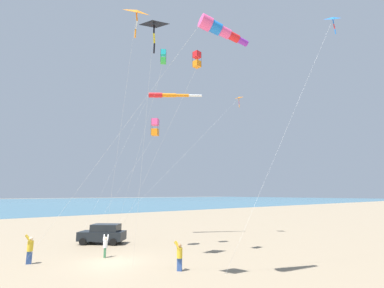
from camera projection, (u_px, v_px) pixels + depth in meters
name	position (u px, v px, depth m)	size (l,w,h in m)	color
ground_plane	(112.00, 262.00, 19.42)	(600.00, 600.00, 0.00)	gray
parked_car	(103.00, 234.00, 26.76)	(4.27, 4.42, 1.85)	black
cooler_box	(88.00, 238.00, 28.51)	(0.62, 0.42, 0.42)	blue
person_adult_flyer	(30.00, 248.00, 19.13)	(0.56, 0.67, 1.98)	#335199
person_child_green_jacket	(105.00, 245.00, 21.02)	(0.60, 0.55, 1.67)	#3D7F51
person_child_grey_jacket	(179.00, 255.00, 17.41)	(0.65, 0.63, 1.81)	#335199
kite_delta_rainbow_low_near	(332.00, 20.00, 22.25)	(4.50, 9.54, 19.10)	blue
kite_box_small_distant	(163.00, 57.00, 26.97)	(8.87, 0.88, 18.71)	#1EB7C6
kite_delta_red_high_left	(238.00, 99.00, 34.64)	(5.14, 15.80, 16.90)	orange
kite_box_magenta_far_left	(197.00, 60.00, 24.00)	(13.21, 1.17, 17.04)	red
kite_windsock_black_fish_shape	(168.00, 95.00, 34.00)	(5.48, 12.33, 17.10)	red
kite_delta_white_trailing	(154.00, 25.00, 16.51)	(5.22, 2.24, 15.10)	black
kite_delta_purple_drifting	(137.00, 13.00, 21.99)	(10.44, 3.19, 19.58)	orange
kite_windsock_long_streamer_right	(218.00, 29.00, 17.10)	(12.62, 9.68, 15.60)	#EF4C93
kite_box_orange_high_right	(155.00, 127.00, 25.95)	(6.71, 4.35, 11.78)	#EF4C93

